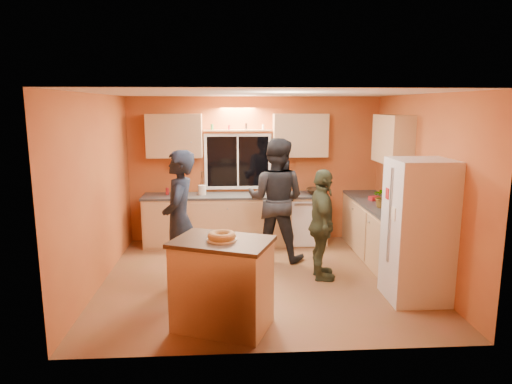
{
  "coord_description": "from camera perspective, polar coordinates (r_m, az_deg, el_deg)",
  "views": [
    {
      "loc": [
        -0.48,
        -6.18,
        2.44
      ],
      "look_at": [
        -0.07,
        0.4,
        1.19
      ],
      "focal_mm": 32.0,
      "sensor_mm": 36.0,
      "label": 1
    }
  ],
  "objects": [
    {
      "name": "room_shell",
      "position": [
        6.67,
        1.63,
        3.66
      ],
      "size": [
        4.54,
        4.04,
        2.61
      ],
      "color": "#BE6830",
      "rests_on": "ground"
    },
    {
      "name": "ground",
      "position": [
        6.66,
        0.83,
        -10.75
      ],
      "size": [
        4.5,
        4.5,
        0.0
      ],
      "primitive_type": "plane",
      "color": "brown",
      "rests_on": "ground"
    },
    {
      "name": "mixing_bowl",
      "position": [
        8.14,
        7.7,
        0.1
      ],
      "size": [
        0.5,
        0.5,
        0.1
      ],
      "primitive_type": "imported",
      "rotation": [
        0.0,
        0.0,
        -0.31
      ],
      "color": "black",
      "rests_on": "back_counter"
    },
    {
      "name": "island",
      "position": [
        5.14,
        -4.22,
        -11.3
      ],
      "size": [
        1.23,
        1.05,
        1.01
      ],
      "rotation": [
        0.0,
        0.0,
        -0.38
      ],
      "color": "tan",
      "rests_on": "ground"
    },
    {
      "name": "person_left",
      "position": [
        6.18,
        -9.54,
        -3.5
      ],
      "size": [
        0.49,
        0.71,
        1.87
      ],
      "primitive_type": "imported",
      "rotation": [
        0.0,
        0.0,
        -1.63
      ],
      "color": "black",
      "rests_on": "ground"
    },
    {
      "name": "potted_plant",
      "position": [
        7.24,
        15.57,
        -0.57
      ],
      "size": [
        0.32,
        0.29,
        0.33
      ],
      "primitive_type": "imported",
      "rotation": [
        0.0,
        0.0,
        -0.09
      ],
      "color": "gray",
      "rests_on": "right_counter"
    },
    {
      "name": "person_right",
      "position": [
        6.49,
        8.24,
        -4.08
      ],
      "size": [
        0.45,
        0.95,
        1.58
      ],
      "primitive_type": "imported",
      "rotation": [
        0.0,
        0.0,
        1.5
      ],
      "color": "#303622",
      "rests_on": "ground"
    },
    {
      "name": "refrigerator",
      "position": [
        6.07,
        19.6,
        -4.58
      ],
      "size": [
        0.72,
        0.7,
        1.8
      ],
      "primitive_type": "cube",
      "color": "silver",
      "rests_on": "ground"
    },
    {
      "name": "bundt_pastry",
      "position": [
        4.97,
        -4.3,
        -5.49
      ],
      "size": [
        0.31,
        0.31,
        0.09
      ],
      "primitive_type": "torus",
      "color": "#B08048",
      "rests_on": "island"
    },
    {
      "name": "right_counter",
      "position": [
        7.38,
        15.88,
        -5.31
      ],
      "size": [
        0.62,
        1.84,
        0.9
      ],
      "color": "tan",
      "rests_on": "ground"
    },
    {
      "name": "red_box",
      "position": [
        7.76,
        14.57,
        -0.78
      ],
      "size": [
        0.19,
        0.16,
        0.07
      ],
      "primitive_type": "cube",
      "rotation": [
        0.0,
        0.0,
        0.29
      ],
      "color": "maroon",
      "rests_on": "right_counter"
    },
    {
      "name": "back_counter",
      "position": [
        8.14,
        0.02,
        -3.39
      ],
      "size": [
        4.23,
        0.62,
        0.9
      ],
      "color": "tan",
      "rests_on": "ground"
    },
    {
      "name": "person_center",
      "position": [
        7.24,
        2.5,
        -0.95
      ],
      "size": [
        1.15,
        1.02,
        1.95
      ],
      "primitive_type": "imported",
      "rotation": [
        0.0,
        0.0,
        2.78
      ],
      "color": "black",
      "rests_on": "ground"
    },
    {
      "name": "utensil_crock",
      "position": [
        8.04,
        -6.74,
        0.25
      ],
      "size": [
        0.14,
        0.14,
        0.17
      ],
      "primitive_type": "cylinder",
      "color": "#EDE2C7",
      "rests_on": "back_counter"
    }
  ]
}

